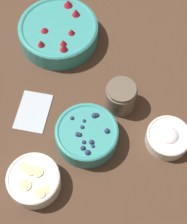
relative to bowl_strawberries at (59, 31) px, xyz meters
name	(u,v)px	position (x,y,z in m)	size (l,w,h in m)	color
ground_plane	(98,103)	(0.22, 0.16, -0.04)	(4.00, 4.00, 0.00)	#4C3323
bowl_strawberries	(59,31)	(0.00, 0.00, 0.00)	(0.25, 0.25, 0.09)	teal
bowl_blueberries	(87,135)	(0.34, 0.15, 0.00)	(0.17, 0.17, 0.07)	teal
bowl_bananas	(34,180)	(0.49, 0.03, -0.01)	(0.14, 0.14, 0.06)	white
bowl_cream	(168,137)	(0.31, 0.37, -0.01)	(0.12, 0.12, 0.05)	silver
jar_chocolate	(121,97)	(0.21, 0.23, 0.00)	(0.09, 0.09, 0.09)	brown
napkin	(33,111)	(0.28, -0.02, -0.04)	(0.13, 0.09, 0.01)	#B2BCC6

